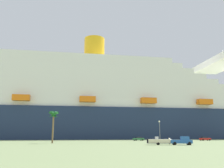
# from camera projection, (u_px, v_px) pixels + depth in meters

# --- Properties ---
(ground_plane) EXTENTS (600.00, 600.00, 0.00)m
(ground_plane) POSITION_uv_depth(u_px,v_px,m) (105.00, 140.00, 108.76)
(ground_plane) COLOR #66754C
(cruise_ship) EXTENTS (219.61, 42.84, 65.56)m
(cruise_ship) POSITION_uv_depth(u_px,v_px,m) (134.00, 108.00, 140.97)
(cruise_ship) COLOR #1E2D4C
(cruise_ship) RESTS_ON ground_plane
(pickup_truck) EXTENTS (5.89, 3.14, 2.20)m
(pickup_truck) POSITION_uv_depth(u_px,v_px,m) (182.00, 141.00, 63.02)
(pickup_truck) COLOR #2659A5
(pickup_truck) RESTS_ON ground_plane
(small_boat_on_trailer) EXTENTS (7.86, 3.12, 2.15)m
(small_boat_on_trailer) POSITION_uv_depth(u_px,v_px,m) (162.00, 141.00, 63.40)
(small_boat_on_trailer) COLOR #595960
(small_boat_on_trailer) RESTS_ON ground_plane
(palm_tree) EXTENTS (3.39, 3.24, 9.97)m
(palm_tree) POSITION_uv_depth(u_px,v_px,m) (54.00, 117.00, 75.52)
(palm_tree) COLOR brown
(palm_tree) RESTS_ON ground_plane
(street_lamp) EXTENTS (0.56, 0.56, 7.23)m
(street_lamp) POSITION_uv_depth(u_px,v_px,m) (160.00, 128.00, 80.76)
(street_lamp) COLOR slate
(street_lamp) RESTS_ON ground_plane
(parked_car_green_wagon) EXTENTS (4.84, 2.70, 1.58)m
(parked_car_green_wagon) POSITION_uv_depth(u_px,v_px,m) (139.00, 139.00, 101.11)
(parked_car_green_wagon) COLOR #2D723F
(parked_car_green_wagon) RESTS_ON ground_plane
(parked_car_red_hatchback) EXTENTS (4.73, 2.18, 1.58)m
(parked_car_red_hatchback) POSITION_uv_depth(u_px,v_px,m) (205.00, 139.00, 102.12)
(parked_car_red_hatchback) COLOR red
(parked_car_red_hatchback) RESTS_ON ground_plane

